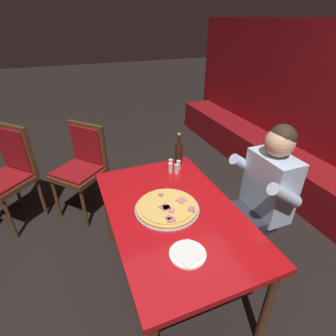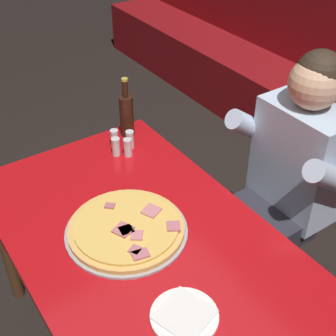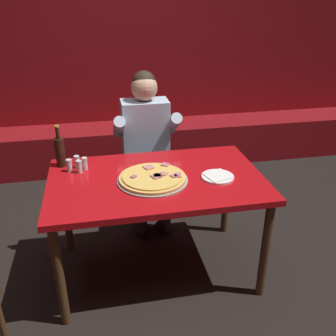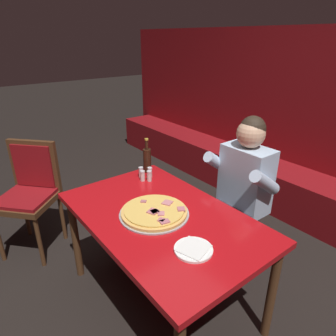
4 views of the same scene
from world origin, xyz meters
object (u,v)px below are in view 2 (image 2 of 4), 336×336
(main_dining_table, at_px, (140,248))
(shaker_black_pepper, at_px, (116,147))
(shaker_parmesan, at_px, (128,148))
(diner_seated_blue_shirt, at_px, (283,181))
(plate_white_paper, at_px, (184,316))
(shaker_oregano, at_px, (115,139))
(shaker_red_pepper_flakes, at_px, (130,140))
(beer_bottle, at_px, (127,114))
(pizza, at_px, (127,228))

(main_dining_table, bearing_deg, shaker_black_pepper, 160.04)
(shaker_parmesan, xyz_separation_m, diner_seated_blue_shirt, (0.49, 0.48, -0.08))
(main_dining_table, xyz_separation_m, plate_white_paper, (0.39, -0.08, 0.09))
(shaker_oregano, bearing_deg, main_dining_table, -20.41)
(shaker_parmesan, bearing_deg, shaker_red_pepper_flakes, 141.72)
(beer_bottle, height_order, shaker_oregano, beer_bottle)
(main_dining_table, xyz_separation_m, pizza, (-0.03, -0.03, 0.10))
(pizza, xyz_separation_m, diner_seated_blue_shirt, (0.07, 0.74, -0.06))
(main_dining_table, xyz_separation_m, shaker_red_pepper_flakes, (-0.50, 0.26, 0.12))
(main_dining_table, bearing_deg, shaker_oregano, 159.59)
(beer_bottle, bearing_deg, pizza, -30.50)
(plate_white_paper, distance_m, shaker_oregano, 0.98)
(pizza, xyz_separation_m, shaker_black_pepper, (-0.46, 0.21, 0.02))
(shaker_parmesan, distance_m, shaker_oregano, 0.10)
(pizza, bearing_deg, main_dining_table, 50.19)
(pizza, relative_size, diner_seated_blue_shirt, 0.35)
(main_dining_table, xyz_separation_m, shaker_black_pepper, (-0.49, 0.18, 0.12))
(shaker_parmesan, height_order, diner_seated_blue_shirt, diner_seated_blue_shirt)
(main_dining_table, height_order, diner_seated_blue_shirt, diner_seated_blue_shirt)
(beer_bottle, bearing_deg, diner_seated_blue_shirt, 31.33)
(plate_white_paper, height_order, beer_bottle, beer_bottle)
(beer_bottle, relative_size, shaker_oregano, 3.40)
(beer_bottle, relative_size, shaker_red_pepper_flakes, 3.40)
(beer_bottle, height_order, shaker_black_pepper, beer_bottle)
(shaker_oregano, height_order, diner_seated_blue_shirt, diner_seated_blue_shirt)
(beer_bottle, bearing_deg, shaker_parmesan, -29.41)
(pizza, bearing_deg, shaker_red_pepper_flakes, 148.23)
(shaker_red_pepper_flakes, xyz_separation_m, diner_seated_blue_shirt, (0.54, 0.44, -0.08))
(shaker_oregano, height_order, shaker_black_pepper, same)
(beer_bottle, bearing_deg, main_dining_table, -26.75)
(plate_white_paper, bearing_deg, pizza, 174.33)
(pizza, distance_m, plate_white_paper, 0.42)
(diner_seated_blue_shirt, bearing_deg, shaker_parmesan, -135.42)
(shaker_oregano, xyz_separation_m, diner_seated_blue_shirt, (0.59, 0.50, -0.08))
(plate_white_paper, distance_m, shaker_black_pepper, 0.91)
(shaker_red_pepper_flakes, bearing_deg, diner_seated_blue_shirt, 39.24)
(beer_bottle, xyz_separation_m, shaker_red_pepper_flakes, (0.11, -0.05, -0.07))
(beer_bottle, distance_m, shaker_parmesan, 0.19)
(shaker_parmesan, bearing_deg, plate_white_paper, -19.29)
(shaker_black_pepper, bearing_deg, shaker_oregano, 156.31)
(plate_white_paper, distance_m, shaker_red_pepper_flakes, 0.95)
(main_dining_table, height_order, shaker_parmesan, shaker_parmesan)
(beer_bottle, distance_m, shaker_red_pepper_flakes, 0.14)
(main_dining_table, relative_size, shaker_oregano, 16.04)
(shaker_black_pepper, bearing_deg, plate_white_paper, -16.11)
(plate_white_paper, xyz_separation_m, diner_seated_blue_shirt, (-0.35, 0.78, -0.05))
(plate_white_paper, bearing_deg, shaker_black_pepper, 163.89)
(pizza, bearing_deg, shaker_oregano, 155.33)
(pizza, bearing_deg, shaker_parmesan, 149.10)
(main_dining_table, distance_m, pizza, 0.11)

